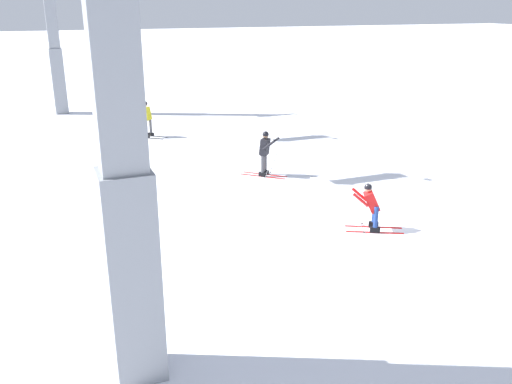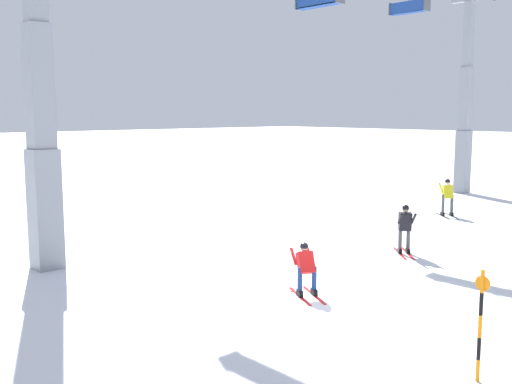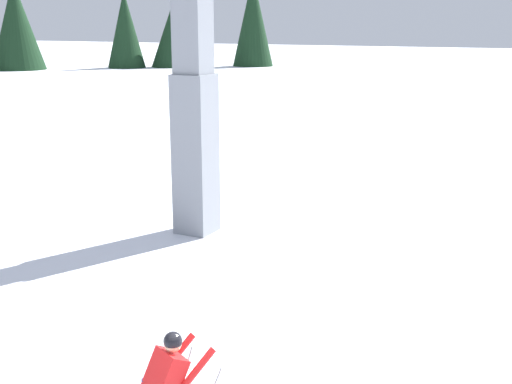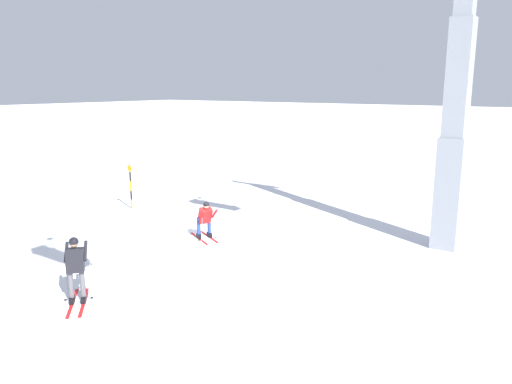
# 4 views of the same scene
# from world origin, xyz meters

# --- Properties ---
(ground_plane) EXTENTS (260.00, 260.00, 0.00)m
(ground_plane) POSITION_xyz_m (0.00, 0.00, 0.00)
(ground_plane) COLOR white
(skier_carving_main) EXTENTS (1.23, 1.68, 1.52)m
(skier_carving_main) POSITION_xyz_m (-0.55, 0.24, 0.79)
(skier_carving_main) COLOR red
(skier_carving_main) RESTS_ON ground_plane
(lift_tower_near) EXTENTS (0.83, 3.07, 11.78)m
(lift_tower_near) POSITION_xyz_m (-4.52, 7.55, 4.89)
(lift_tower_near) COLOR gray
(lift_tower_near) RESTS_ON ground_plane
(lift_tower_far) EXTENTS (0.72, 2.33, 11.78)m
(lift_tower_far) POSITION_xyz_m (21.20, 7.55, 4.90)
(lift_tower_far) COLOR gray
(lift_tower_far) RESTS_ON ground_plane
(chairlift_seat_middle) EXTENTS (0.61, 2.12, 1.84)m
(chairlift_seat_middle) POSITION_xyz_m (14.91, 7.55, 10.15)
(chairlift_seat_middle) COLOR black
(trail_marker_pole) EXTENTS (0.07, 0.28, 2.09)m
(trail_marker_pole) POSITION_xyz_m (-2.04, -5.40, 1.13)
(trail_marker_pole) COLOR orange
(trail_marker_pole) RESTS_ON ground_plane
(skier_distant_uphill) EXTENTS (1.54, 1.70, 1.78)m
(skier_distant_uphill) POSITION_xyz_m (13.26, 3.99, 1.03)
(skier_distant_uphill) COLOR black
(skier_distant_uphill) RESTS_ON ground_plane
(skier_distant_downhill) EXTENTS (1.48, 1.55, 1.75)m
(skier_distant_downhill) POSITION_xyz_m (5.35, 1.07, 1.00)
(skier_distant_downhill) COLOR red
(skier_distant_downhill) RESTS_ON ground_plane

